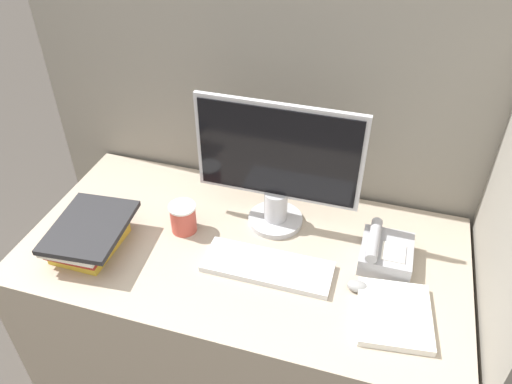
% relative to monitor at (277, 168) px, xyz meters
% --- Properties ---
extents(cubicle_panel_rear, '(1.85, 0.04, 1.55)m').
position_rel_monitor_xyz_m(cubicle_panel_rear, '(-0.07, 0.25, -0.22)').
color(cubicle_panel_rear, gray).
rests_on(cubicle_panel_rear, ground_plane).
extents(cubicle_panel_right, '(0.04, 0.80, 1.55)m').
position_rel_monitor_xyz_m(cubicle_panel_right, '(0.69, -0.13, -0.22)').
color(cubicle_panel_right, gray).
rests_on(cubicle_panel_right, ground_plane).
extents(desk, '(1.45, 0.74, 0.77)m').
position_rel_monitor_xyz_m(desk, '(-0.07, -0.16, -0.61)').
color(desk, tan).
rests_on(desk, ground_plane).
extents(monitor, '(0.55, 0.19, 0.46)m').
position_rel_monitor_xyz_m(monitor, '(0.00, 0.00, 0.00)').
color(monitor, '#B7B7BC').
rests_on(monitor, desk).
extents(keyboard, '(0.41, 0.15, 0.02)m').
position_rel_monitor_xyz_m(keyboard, '(0.04, -0.23, -0.22)').
color(keyboard, silver).
rests_on(keyboard, desk).
extents(mouse, '(0.06, 0.04, 0.03)m').
position_rel_monitor_xyz_m(mouse, '(0.32, -0.23, -0.21)').
color(mouse, gray).
rests_on(mouse, desk).
extents(coffee_cup, '(0.09, 0.09, 0.10)m').
position_rel_monitor_xyz_m(coffee_cup, '(-0.29, -0.13, -0.17)').
color(coffee_cup, '#BF4C3F').
rests_on(coffee_cup, desk).
extents(book_stack, '(0.25, 0.31, 0.10)m').
position_rel_monitor_xyz_m(book_stack, '(-0.55, -0.30, -0.17)').
color(book_stack, gold).
rests_on(book_stack, desk).
extents(desk_telephone, '(0.16, 0.18, 0.10)m').
position_rel_monitor_xyz_m(desk_telephone, '(0.38, -0.08, -0.19)').
color(desk_telephone, '#99999E').
rests_on(desk_telephone, desk).
extents(paper_pile, '(0.23, 0.26, 0.02)m').
position_rel_monitor_xyz_m(paper_pile, '(0.43, -0.30, -0.22)').
color(paper_pile, white).
rests_on(paper_pile, desk).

